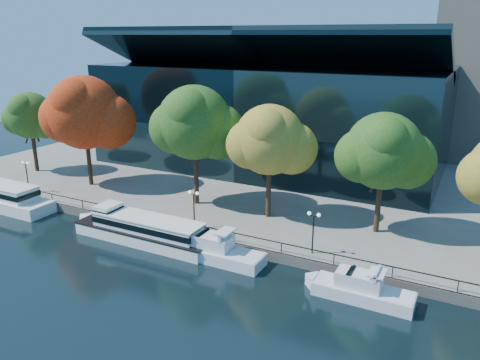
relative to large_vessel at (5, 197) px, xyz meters
The scene contains 16 objects.
ground 25.61m from the large_vessel, ahead, with size 160.00×160.00×0.00m, color black.
promenade 43.67m from the large_vessel, 54.18° to the left, with size 90.00×67.08×1.00m.
railing 25.66m from the large_vessel, ahead, with size 88.20×0.08×0.99m.
convention_building 38.28m from the large_vessel, 55.03° to the left, with size 50.00×24.57×21.43m.
large_vessel is the anchor object (origin of this frame).
tour_boat 20.84m from the large_vessel, ahead, with size 17.07×3.81×3.24m.
cruiser_near 29.27m from the large_vessel, ahead, with size 10.88×2.80×3.15m.
cruiser_far 43.51m from the large_vessel, ahead, with size 8.92×2.47×2.91m.
tree_0 14.99m from the large_vessel, 123.43° to the left, with size 8.36×6.86×11.61m.
tree_1 14.10m from the large_vessel, 62.49° to the left, with size 11.92×9.78×14.51m.
tree_2 25.44m from the large_vessel, 24.61° to the left, with size 10.67×8.75×14.03m.
tree_3 33.46m from the large_vessel, 17.82° to the left, with size 9.42×7.72×12.48m.
tree_4 44.63m from the large_vessel, 14.88° to the left, with size 9.50×7.79×12.30m.
lamp_0 4.40m from the large_vessel, 91.27° to the left, with size 1.26×0.36×4.03m.
lamp_1 25.57m from the large_vessel, ahead, with size 1.26×0.36×4.03m.
lamp_2 38.37m from the large_vessel, ahead, with size 1.26×0.36×4.03m.
Camera 1 is at (24.84, -33.50, 20.38)m, focal length 35.00 mm.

